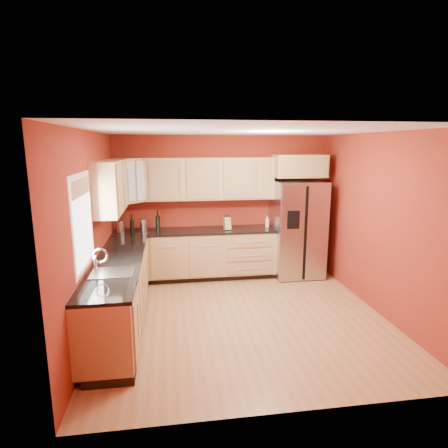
% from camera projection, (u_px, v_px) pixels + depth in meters
% --- Properties ---
extents(floor, '(4.00, 4.00, 0.00)m').
position_uv_depth(floor, '(243.00, 317.00, 5.38)').
color(floor, '#9C6A3C').
rests_on(floor, ground).
extents(ceiling, '(4.00, 4.00, 0.00)m').
position_uv_depth(ceiling, '(245.00, 131.00, 4.84)').
color(ceiling, white).
rests_on(ceiling, wall_back).
extents(wall_back, '(4.00, 0.04, 2.60)m').
position_uv_depth(wall_back, '(223.00, 206.00, 7.05)').
color(wall_back, maroon).
rests_on(wall_back, floor).
extents(wall_front, '(4.00, 0.04, 2.60)m').
position_uv_depth(wall_front, '(290.00, 279.00, 3.17)').
color(wall_front, maroon).
rests_on(wall_front, floor).
extents(wall_left, '(0.04, 4.00, 2.60)m').
position_uv_depth(wall_left, '(92.00, 233.00, 4.83)').
color(wall_left, maroon).
rests_on(wall_left, floor).
extents(wall_right, '(0.04, 4.00, 2.60)m').
position_uv_depth(wall_right, '(379.00, 224.00, 5.39)').
color(wall_right, maroon).
rests_on(wall_right, floor).
extents(base_cabinets_back, '(2.90, 0.60, 0.88)m').
position_uv_depth(base_cabinets_back, '(195.00, 255.00, 6.85)').
color(base_cabinets_back, tan).
rests_on(base_cabinets_back, floor).
extents(base_cabinets_left, '(0.60, 2.80, 0.88)m').
position_uv_depth(base_cabinets_left, '(119.00, 295.00, 5.04)').
color(base_cabinets_left, tan).
rests_on(base_cabinets_left, floor).
extents(countertop_back, '(2.90, 0.62, 0.04)m').
position_uv_depth(countertop_back, '(195.00, 231.00, 6.75)').
color(countertop_back, black).
rests_on(countertop_back, base_cabinets_back).
extents(countertop_left, '(0.62, 2.80, 0.04)m').
position_uv_depth(countertop_left, '(118.00, 262.00, 4.95)').
color(countertop_left, black).
rests_on(countertop_left, base_cabinets_left).
extents(upper_cabinets_back, '(2.30, 0.33, 0.75)m').
position_uv_depth(upper_cabinets_back, '(210.00, 179.00, 6.74)').
color(upper_cabinets_back, tan).
rests_on(upper_cabinets_back, wall_back).
extents(upper_cabinets_left, '(0.33, 1.35, 0.75)m').
position_uv_depth(upper_cabinets_left, '(111.00, 187.00, 5.44)').
color(upper_cabinets_left, tan).
rests_on(upper_cabinets_left, wall_left).
extents(corner_upper_cabinet, '(0.67, 0.67, 0.75)m').
position_uv_depth(corner_upper_cabinet, '(129.00, 181.00, 6.38)').
color(corner_upper_cabinet, tan).
rests_on(corner_upper_cabinet, wall_back).
extents(over_fridge_cabinet, '(0.92, 0.60, 0.40)m').
position_uv_depth(over_fridge_cabinet, '(299.00, 166.00, 6.79)').
color(over_fridge_cabinet, tan).
rests_on(over_fridge_cabinet, wall_back).
extents(refrigerator, '(0.90, 0.75, 1.78)m').
position_uv_depth(refrigerator, '(297.00, 229.00, 6.96)').
color(refrigerator, silver).
rests_on(refrigerator, floor).
extents(window, '(0.03, 0.90, 1.00)m').
position_uv_depth(window, '(83.00, 222.00, 4.29)').
color(window, white).
rests_on(window, wall_left).
extents(sink_faucet, '(0.50, 0.42, 0.30)m').
position_uv_depth(sink_faucet, '(112.00, 261.00, 4.43)').
color(sink_faucet, white).
rests_on(sink_faucet, countertop_left).
extents(canister_left, '(0.17, 0.17, 0.21)m').
position_uv_depth(canister_left, '(144.00, 225.00, 6.64)').
color(canister_left, silver).
rests_on(canister_left, countertop_back).
extents(canister_right, '(0.15, 0.15, 0.21)m').
position_uv_depth(canister_right, '(121.00, 226.00, 6.55)').
color(canister_right, silver).
rests_on(canister_right, countertop_back).
extents(wine_bottle_a, '(0.10, 0.10, 0.36)m').
position_uv_depth(wine_bottle_a, '(158.00, 221.00, 6.66)').
color(wine_bottle_a, black).
rests_on(wine_bottle_a, countertop_back).
extents(wine_bottle_b, '(0.08, 0.08, 0.32)m').
position_uv_depth(wine_bottle_b, '(132.00, 224.00, 6.49)').
color(wine_bottle_b, black).
rests_on(wine_bottle_b, countertop_back).
extents(knife_block, '(0.13, 0.12, 0.23)m').
position_uv_depth(knife_block, '(227.00, 223.00, 6.75)').
color(knife_block, tan).
rests_on(knife_block, countertop_back).
extents(soap_dispenser, '(0.08, 0.08, 0.20)m').
position_uv_depth(soap_dispenser, '(267.00, 222.00, 6.96)').
color(soap_dispenser, silver).
rests_on(soap_dispenser, countertop_back).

